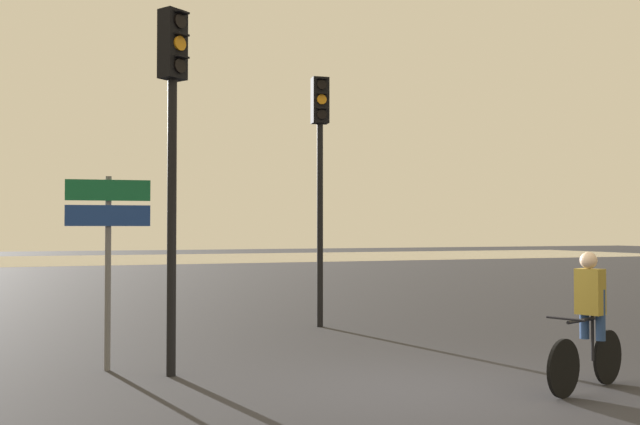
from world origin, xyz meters
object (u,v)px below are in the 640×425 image
object	(u,v)px
traffic_light_center	(320,154)
direction_sign_post	(108,236)
traffic_light_near_left	(173,122)
cyclist	(589,320)

from	to	relation	value
traffic_light_center	direction_sign_post	size ratio (longest dim) A/B	1.87
traffic_light_near_left	traffic_light_center	bearing A→B (deg)	-167.68
traffic_light_near_left	cyclist	bearing A→B (deg)	115.70
traffic_light_near_left	traffic_light_center	world-z (taller)	traffic_light_center
cyclist	traffic_light_near_left	bearing A→B (deg)	38.83
direction_sign_post	cyclist	xyz separation A→B (m)	(5.20, -3.20, -0.97)
traffic_light_center	cyclist	world-z (taller)	traffic_light_center
traffic_light_center	direction_sign_post	world-z (taller)	traffic_light_center
traffic_light_near_left	traffic_light_center	distance (m)	5.03
traffic_light_center	cyclist	xyz separation A→B (m)	(1.00, -6.22, -2.53)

